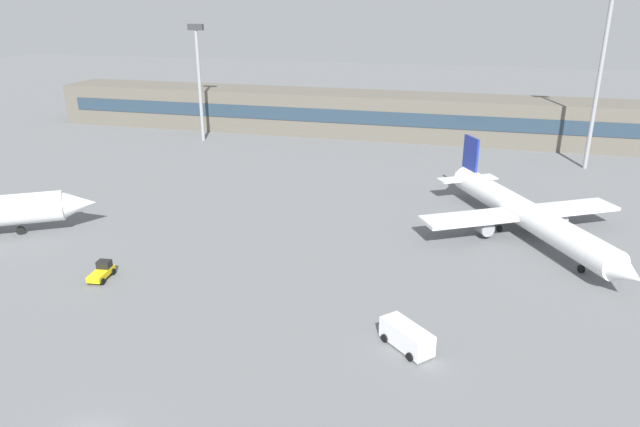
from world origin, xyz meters
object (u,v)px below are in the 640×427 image
airplane_mid (526,214)px  floodlight_tower_east (199,74)px  baggage_tug_yellow (102,271)px  floodlight_tower_west (600,72)px  service_van_white (406,336)px

airplane_mid → floodlight_tower_east: size_ratio=1.48×
airplane_mid → baggage_tug_yellow: (-45.05, -23.95, -2.10)m
floodlight_tower_west → baggage_tug_yellow: bearing=-134.1°
baggage_tug_yellow → airplane_mid: bearing=28.0°
baggage_tug_yellow → floodlight_tower_west: 84.13m
service_van_white → baggage_tug_yellow: bearing=171.2°
baggage_tug_yellow → floodlight_tower_east: (-17.07, 61.98, 12.89)m
floodlight_tower_west → floodlight_tower_east: (-74.59, 2.69, -3.06)m
floodlight_tower_east → baggage_tug_yellow: bearing=-74.6°
airplane_mid → service_van_white: size_ratio=6.73×
airplane_mid → floodlight_tower_west: 39.95m
airplane_mid → baggage_tug_yellow: 51.07m
baggage_tug_yellow → service_van_white: service_van_white is taller
service_van_white → airplane_mid: bearing=68.3°
service_van_white → floodlight_tower_west: (24.06, 64.45, 15.64)m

